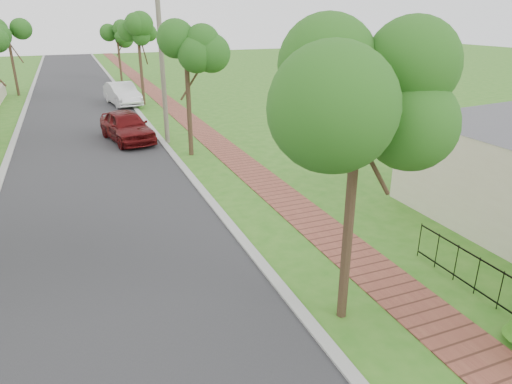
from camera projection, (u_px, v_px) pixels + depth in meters
road at (88, 143)px, 23.85m from camera, size 7.00×120.00×0.02m
kerb_right at (158, 137)px, 25.12m from camera, size 0.30×120.00×0.10m
kerb_left at (11, 151)px, 22.57m from camera, size 0.30×120.00×0.10m
sidewalk at (204, 133)px, 26.02m from camera, size 1.50×120.00×0.03m
street_trees at (74, 45)px, 28.14m from camera, size 10.70×37.65×5.89m
parked_car_red at (127, 126)px, 23.99m from camera, size 2.73×4.98×1.61m
parked_car_white at (122, 94)px, 33.61m from camera, size 2.40×5.07×1.61m
near_tree at (359, 98)px, 8.50m from camera, size 2.37×2.37×6.10m
utility_pole at (161, 53)px, 22.36m from camera, size 1.20×0.24×8.97m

